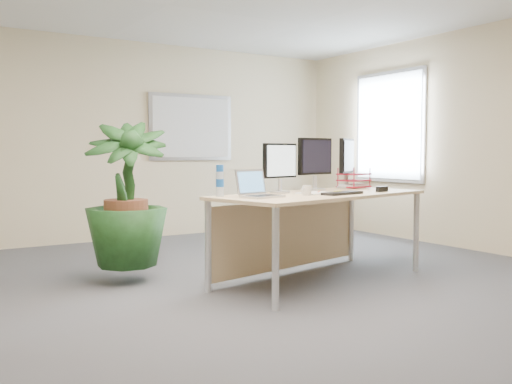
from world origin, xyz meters
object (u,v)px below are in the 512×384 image
floor_plant (126,201)px  monitor_right (315,161)px  laptop (258,190)px  desk (311,211)px  monitor_left (280,165)px

floor_plant → monitor_right: (1.71, -0.59, 0.36)m
laptop → desk: bearing=15.0°
floor_plant → monitor_left: (1.23, -0.69, 0.33)m
desk → floor_plant: size_ratio=1.51×
desk → floor_plant: (-1.50, 0.80, 0.11)m
desk → monitor_left: monitor_left is taller
desk → monitor_right: bearing=44.5°
monitor_left → monitor_right: size_ratio=0.89×
monitor_left → laptop: bearing=-145.4°
desk → laptop: 0.77m
monitor_right → monitor_left: bearing=-168.6°
desk → monitor_left: bearing=158.4°
monitor_right → desk: bearing=-135.5°
floor_plant → monitor_left: size_ratio=3.28×
floor_plant → monitor_left: bearing=-29.4°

